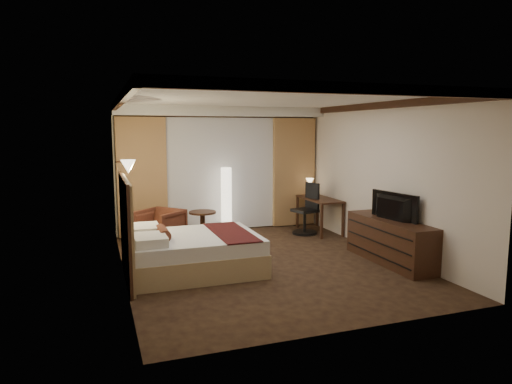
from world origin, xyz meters
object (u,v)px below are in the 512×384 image
object	(u,v)px
bed	(194,253)
armchair	(160,226)
television	(390,202)
dresser	(390,241)
floor_lamp	(226,200)
side_table	(203,226)
office_chair	(305,209)
desk	(319,215)

from	to	relation	value
bed	armchair	distance (m)	1.84
television	dresser	bearing A→B (deg)	-98.24
armchair	floor_lamp	world-z (taller)	floor_lamp
armchair	dresser	xyz separation A→B (m)	(3.48, -2.43, -0.02)
armchair	bed	bearing A→B (deg)	-32.47
armchair	side_table	bearing A→B (deg)	55.70
bed	armchair	size ratio (longest dim) A/B	2.57
side_table	television	bearing A→B (deg)	-44.57
office_chair	television	bearing A→B (deg)	-95.35
office_chair	dresser	bearing A→B (deg)	-94.65
armchair	floor_lamp	xyz separation A→B (m)	(1.50, 0.57, 0.33)
armchair	dresser	world-z (taller)	armchair
armchair	television	xyz separation A→B (m)	(3.45, -2.43, 0.64)
side_table	office_chair	bearing A→B (deg)	-3.64
office_chair	television	size ratio (longest dim) A/B	1.08
dresser	armchair	bearing A→B (deg)	145.04
bed	side_table	bearing A→B (deg)	73.36
armchair	office_chair	xyz separation A→B (m)	(3.06, -0.03, 0.16)
bed	desk	xyz separation A→B (m)	(3.14, 1.83, 0.08)
desk	dresser	xyz separation A→B (m)	(0.05, -2.46, -0.01)
side_table	desk	size ratio (longest dim) A/B	0.47
television	floor_lamp	bearing A→B (deg)	24.81
armchair	side_table	xyz separation A→B (m)	(0.87, 0.11, -0.09)
desk	armchair	bearing A→B (deg)	-179.63
side_table	office_chair	size ratio (longest dim) A/B	0.55
armchair	office_chair	world-z (taller)	office_chair
floor_lamp	dresser	size ratio (longest dim) A/B	0.76
desk	office_chair	size ratio (longest dim) A/B	1.17
desk	office_chair	bearing A→B (deg)	-172.32
bed	floor_lamp	size ratio (longest dim) A/B	1.39
side_table	dresser	world-z (taller)	dresser
bed	armchair	xyz separation A→B (m)	(-0.29, 1.81, 0.10)
dresser	television	distance (m)	0.66
side_table	office_chair	xyz separation A→B (m)	(2.19, -0.14, 0.25)
floor_lamp	desk	xyz separation A→B (m)	(1.94, -0.55, -0.34)
floor_lamp	office_chair	xyz separation A→B (m)	(1.56, -0.60, -0.17)
side_table	floor_lamp	size ratio (longest dim) A/B	0.42
side_table	office_chair	distance (m)	2.21
bed	office_chair	world-z (taller)	office_chair
desk	television	size ratio (longest dim) A/B	1.26
bed	television	world-z (taller)	television
armchair	floor_lamp	distance (m)	1.63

